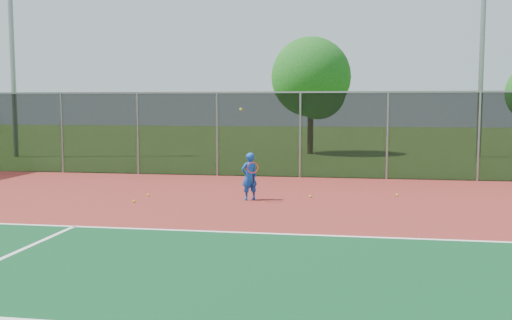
% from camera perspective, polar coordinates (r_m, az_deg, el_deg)
% --- Properties ---
extents(ground, '(120.00, 120.00, 0.00)m').
position_cam_1_polar(ground, '(8.54, 18.15, -12.34)').
color(ground, '#3A621C').
rests_on(ground, ground).
extents(court_apron, '(30.00, 20.00, 0.02)m').
position_cam_1_polar(court_apron, '(10.44, 16.44, -8.95)').
color(court_apron, maroon).
rests_on(court_apron, ground).
extents(fence_back, '(30.00, 0.06, 3.03)m').
position_cam_1_polar(fence_back, '(20.10, 13.00, 2.50)').
color(fence_back, black).
rests_on(fence_back, court_apron).
extents(tennis_player, '(0.59, 0.68, 2.48)m').
position_cam_1_polar(tennis_player, '(15.33, -0.66, -1.62)').
color(tennis_player, '#134AB8').
rests_on(tennis_player, court_apron).
extents(practice_ball_0, '(0.07, 0.07, 0.07)m').
position_cam_1_polar(practice_ball_0, '(16.31, -10.72, -3.46)').
color(practice_ball_0, yellow).
rests_on(practice_ball_0, court_apron).
extents(practice_ball_2, '(0.07, 0.07, 0.07)m').
position_cam_1_polar(practice_ball_2, '(15.35, -12.10, -4.05)').
color(practice_ball_2, yellow).
rests_on(practice_ball_2, court_apron).
extents(practice_ball_4, '(0.07, 0.07, 0.07)m').
position_cam_1_polar(practice_ball_4, '(15.87, 5.45, -3.64)').
color(practice_ball_4, yellow).
rests_on(practice_ball_4, court_apron).
extents(practice_ball_5, '(0.07, 0.07, 0.07)m').
position_cam_1_polar(practice_ball_5, '(16.50, 13.93, -3.42)').
color(practice_ball_5, yellow).
rests_on(practice_ball_5, court_apron).
extents(floodlight_nw, '(0.90, 0.40, 13.12)m').
position_cam_1_polar(floodlight_nw, '(31.05, -23.35, 13.93)').
color(floodlight_nw, gray).
rests_on(floodlight_nw, ground).
extents(floodlight_n, '(0.90, 0.40, 13.12)m').
position_cam_1_polar(floodlight_n, '(30.57, 21.81, 14.13)').
color(floodlight_n, gray).
rests_on(floodlight_n, ground).
extents(tree_back_left, '(4.16, 4.16, 6.11)m').
position_cam_1_polar(tree_back_left, '(30.09, 5.68, 7.91)').
color(tree_back_left, '#382314').
rests_on(tree_back_left, ground).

